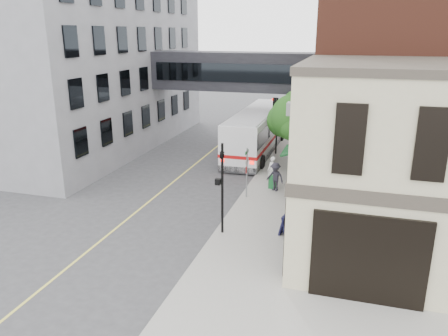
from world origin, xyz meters
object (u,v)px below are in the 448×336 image
Objects in this scene: pedestrian_a at (272,171)px; sandwich_board at (284,225)px; pedestrian_c at (275,177)px; newspaper_box at (272,182)px; bus at (257,130)px; pedestrian_b at (293,176)px.

sandwich_board is (1.86, -6.96, -0.43)m from pedestrian_a.
newspaper_box is (-0.23, 0.37, -0.49)m from pedestrian_c.
bus reaches higher than sandwich_board.
pedestrian_a is 1.08m from pedestrian_c.
pedestrian_b is 1.08m from pedestrian_c.
newspaper_box is at bearing -59.89° from pedestrian_a.
pedestrian_b is at bearing 1.42° from newspaper_box.
newspaper_box is at bearing 116.97° from sandwich_board.
pedestrian_c reaches higher than newspaper_box.
pedestrian_c is at bearing -70.88° from bus.
sandwich_board is at bearing -106.24° from pedestrian_b.
pedestrian_c is at bearing -52.11° from pedestrian_a.
pedestrian_a reaches higher than newspaper_box.
bus is at bearing 94.99° from pedestrian_b.
pedestrian_b reaches higher than sandwich_board.
sandwich_board is at bearing -66.37° from newspaper_box.
bus is 7.07× the size of pedestrian_c.
bus is 9.59m from pedestrian_c.
bus is 8.51m from pedestrian_a.
pedestrian_a reaches higher than sandwich_board.
bus is at bearing 131.25° from pedestrian_c.
pedestrian_c is at bearing -50.19° from newspaper_box.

